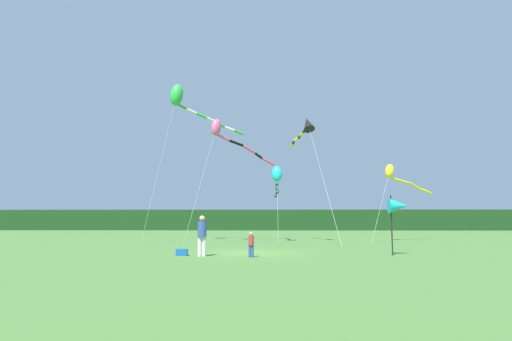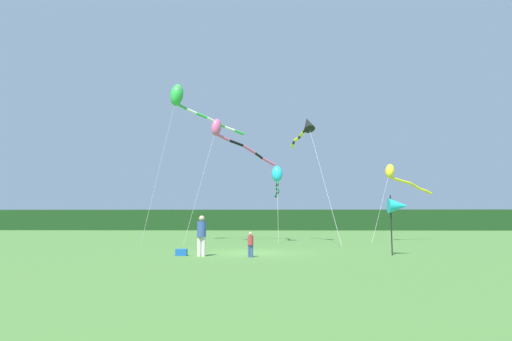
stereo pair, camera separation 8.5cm
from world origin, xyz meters
The scene contains 11 objects.
ground_plane centered at (0.00, 0.00, 0.00)m, with size 120.00×120.00×0.00m, color #477533.
distant_treeline centered at (0.00, 45.00, 1.55)m, with size 108.00×2.78×3.09m, color #193D19.
person_adult centered at (-2.20, -2.17, 1.02)m, with size 0.40×0.40×1.83m.
person_child centered at (0.04, -2.58, 0.62)m, with size 0.24×0.24×1.11m.
cooler_box centered at (-3.18, -1.80, 0.15)m, with size 0.50×0.42×0.30m, color #1959B2.
banner_flag_pole centered at (6.91, -1.33, 2.27)m, with size 0.90×0.70×2.79m.
kite_black centered at (3.62, 9.86, 8.52)m, with size 2.66×8.17×9.34m.
kite_green centered at (-5.89, 10.50, 10.89)m, with size 6.96×5.12×12.03m.
kite_rainbow centered at (-2.37, 9.81, 7.94)m, with size 6.14×7.05×9.06m.
kite_yellow centered at (10.62, 11.66, 5.01)m, with size 6.16×5.06×5.94m.
kite_cyan centered at (1.43, 10.69, 4.82)m, with size 0.81×6.00×5.70m.
Camera 2 is at (0.93, -22.08, 1.67)m, focal length 30.69 mm.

